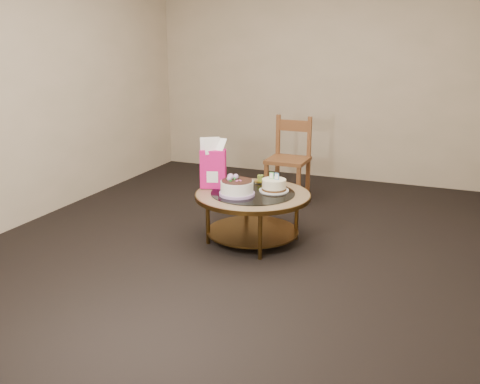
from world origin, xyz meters
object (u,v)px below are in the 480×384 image
at_px(gift_bag, 213,163).
at_px(dining_chair, 289,158).
at_px(decorated_cake, 237,188).
at_px(coffee_table, 253,201).
at_px(cream_cake, 274,185).

distance_m(gift_bag, dining_chair, 1.38).
bearing_deg(gift_bag, decorated_cake, -43.51).
bearing_deg(decorated_cake, dining_chair, 89.68).
bearing_deg(coffee_table, cream_cake, 37.85).
xyz_separation_m(cream_cake, dining_chair, (-0.25, 1.24, -0.04)).
distance_m(cream_cake, gift_bag, 0.58).
relative_size(coffee_table, decorated_cake, 3.30).
height_order(coffee_table, cream_cake, cream_cake).
bearing_deg(gift_bag, cream_cake, -7.41).
relative_size(decorated_cake, gift_bag, 0.69).
height_order(coffee_table, dining_chair, dining_chair).
bearing_deg(coffee_table, decorated_cake, -130.84).
relative_size(cream_cake, gift_bag, 0.59).
height_order(cream_cake, gift_bag, gift_bag).
height_order(decorated_cake, dining_chair, dining_chair).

